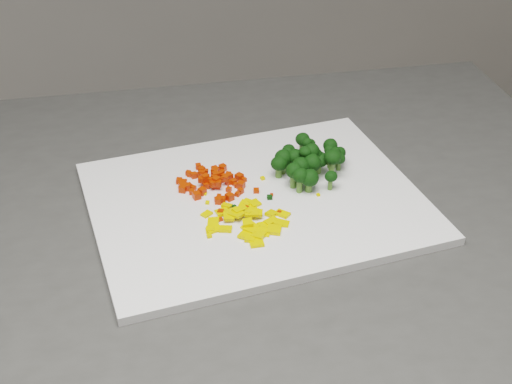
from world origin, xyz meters
name	(u,v)px	position (x,y,z in m)	size (l,w,h in m)	color
cutting_board	(256,202)	(-0.02, 0.57, 0.91)	(0.43, 0.34, 0.01)	white
carrot_pile	(210,176)	(-0.07, 0.63, 0.92)	(0.10, 0.10, 0.03)	red
pepper_pile	(244,218)	(-0.06, 0.53, 0.92)	(0.11, 0.11, 0.02)	yellow
broccoli_pile	(316,156)	(0.08, 0.59, 0.94)	(0.12, 0.12, 0.05)	black
carrot_cube_0	(223,179)	(-0.05, 0.63, 0.91)	(0.01, 0.01, 0.01)	red
carrot_cube_1	(210,180)	(-0.07, 0.62, 0.92)	(0.01, 0.01, 0.01)	red
carrot_cube_2	(222,172)	(-0.04, 0.65, 0.91)	(0.01, 0.01, 0.01)	red
carrot_cube_3	(228,182)	(-0.04, 0.62, 0.91)	(0.01, 0.01, 0.01)	red
carrot_cube_4	(194,175)	(-0.08, 0.65, 0.92)	(0.01, 0.01, 0.01)	red
carrot_cube_5	(206,176)	(-0.07, 0.63, 0.92)	(0.01, 0.01, 0.01)	red
carrot_cube_6	(229,189)	(-0.05, 0.60, 0.91)	(0.01, 0.01, 0.01)	red
carrot_cube_7	(205,178)	(-0.07, 0.63, 0.92)	(0.01, 0.01, 0.01)	red
carrot_cube_8	(211,181)	(-0.06, 0.63, 0.91)	(0.01, 0.01, 0.01)	red
carrot_cube_9	(204,181)	(-0.07, 0.63, 0.92)	(0.01, 0.01, 0.01)	red
carrot_cube_10	(244,180)	(-0.02, 0.61, 0.91)	(0.01, 0.01, 0.01)	red
carrot_cube_11	(217,200)	(-0.07, 0.58, 0.92)	(0.01, 0.01, 0.01)	red
carrot_cube_12	(206,171)	(-0.07, 0.64, 0.92)	(0.01, 0.01, 0.01)	red
carrot_cube_13	(182,184)	(-0.10, 0.64, 0.92)	(0.01, 0.01, 0.01)	red
carrot_cube_14	(187,188)	(-0.10, 0.63, 0.91)	(0.01, 0.01, 0.01)	red
carrot_cube_15	(196,175)	(-0.08, 0.65, 0.91)	(0.01, 0.01, 0.01)	red
carrot_cube_16	(228,175)	(-0.04, 0.63, 0.92)	(0.01, 0.01, 0.01)	red
carrot_cube_17	(197,195)	(-0.09, 0.60, 0.92)	(0.01, 0.01, 0.01)	red
carrot_cube_18	(207,183)	(-0.07, 0.63, 0.92)	(0.01, 0.01, 0.01)	red
carrot_cube_19	(223,167)	(-0.04, 0.65, 0.92)	(0.01, 0.01, 0.01)	red
carrot_cube_20	(188,173)	(-0.08, 0.66, 0.91)	(0.01, 0.01, 0.01)	red
carrot_cube_21	(204,176)	(-0.07, 0.65, 0.92)	(0.01, 0.01, 0.01)	red
carrot_cube_22	(211,180)	(-0.06, 0.63, 0.92)	(0.01, 0.01, 0.01)	red
carrot_cube_23	(241,191)	(-0.04, 0.59, 0.91)	(0.01, 0.01, 0.01)	red
carrot_cube_24	(229,177)	(-0.04, 0.63, 0.92)	(0.01, 0.01, 0.01)	red
carrot_cube_25	(215,182)	(-0.06, 0.63, 0.91)	(0.01, 0.01, 0.01)	red
carrot_cube_26	(214,174)	(-0.05, 0.65, 0.92)	(0.01, 0.01, 0.01)	red
carrot_cube_27	(219,196)	(-0.07, 0.59, 0.91)	(0.01, 0.01, 0.01)	red
carrot_cube_28	(218,185)	(-0.06, 0.62, 0.92)	(0.01, 0.01, 0.01)	red
carrot_cube_29	(216,175)	(-0.06, 0.63, 0.92)	(0.01, 0.01, 0.01)	red
carrot_cube_30	(201,174)	(-0.07, 0.64, 0.92)	(0.01, 0.01, 0.01)	red
carrot_cube_31	(241,185)	(-0.03, 0.60, 0.92)	(0.01, 0.01, 0.01)	red
carrot_cube_32	(223,168)	(-0.04, 0.65, 0.92)	(0.01, 0.01, 0.01)	red
carrot_cube_33	(190,174)	(-0.08, 0.66, 0.91)	(0.01, 0.01, 0.01)	red
carrot_cube_34	(236,185)	(-0.04, 0.61, 0.91)	(0.01, 0.01, 0.01)	red
carrot_cube_35	(189,186)	(-0.10, 0.63, 0.92)	(0.01, 0.01, 0.01)	red
carrot_cube_36	(219,183)	(-0.06, 0.61, 0.92)	(0.01, 0.01, 0.01)	red
carrot_cube_37	(187,187)	(-0.10, 0.63, 0.92)	(0.01, 0.01, 0.01)	red
carrot_cube_38	(230,197)	(-0.06, 0.58, 0.92)	(0.01, 0.01, 0.01)	red
carrot_cube_39	(206,185)	(-0.07, 0.62, 0.92)	(0.01, 0.01, 0.01)	red
carrot_cube_40	(215,172)	(-0.05, 0.64, 0.92)	(0.01, 0.01, 0.01)	red
carrot_cube_41	(216,180)	(-0.06, 0.62, 0.92)	(0.01, 0.01, 0.01)	red
carrot_cube_42	(214,177)	(-0.06, 0.62, 0.92)	(0.01, 0.01, 0.01)	red
carrot_cube_43	(202,191)	(-0.08, 0.61, 0.92)	(0.01, 0.01, 0.01)	red
carrot_cube_44	(202,168)	(-0.06, 0.67, 0.91)	(0.01, 0.01, 0.01)	red
carrot_cube_45	(183,189)	(-0.11, 0.63, 0.92)	(0.01, 0.01, 0.01)	red
carrot_cube_46	(219,174)	(-0.05, 0.64, 0.92)	(0.01, 0.01, 0.01)	red
carrot_cube_47	(215,169)	(-0.05, 0.65, 0.92)	(0.01, 0.01, 0.01)	red
carrot_cube_48	(202,170)	(-0.07, 0.65, 0.92)	(0.01, 0.01, 0.01)	red
carrot_cube_49	(216,175)	(-0.05, 0.64, 0.92)	(0.01, 0.01, 0.01)	red
carrot_cube_50	(184,183)	(-0.10, 0.64, 0.92)	(0.01, 0.01, 0.01)	red
carrot_cube_51	(207,180)	(-0.07, 0.62, 0.92)	(0.01, 0.01, 0.01)	red
carrot_cube_52	(237,194)	(-0.04, 0.59, 0.91)	(0.01, 0.01, 0.01)	red
carrot_cube_53	(183,187)	(-0.10, 0.63, 0.92)	(0.01, 0.01, 0.01)	red
carrot_cube_54	(212,182)	(-0.06, 0.63, 0.92)	(0.01, 0.01, 0.01)	red
carrot_cube_55	(222,175)	(-0.04, 0.64, 0.91)	(0.01, 0.01, 0.01)	red
carrot_cube_56	(239,177)	(-0.02, 0.62, 0.92)	(0.01, 0.01, 0.01)	red
carrot_cube_57	(201,180)	(-0.08, 0.63, 0.92)	(0.01, 0.01, 0.01)	red
carrot_cube_58	(233,182)	(-0.04, 0.61, 0.92)	(0.01, 0.01, 0.01)	red
carrot_cube_59	(226,178)	(-0.05, 0.62, 0.92)	(0.01, 0.01, 0.01)	red
carrot_cube_60	(223,199)	(-0.07, 0.58, 0.92)	(0.01, 0.01, 0.01)	red
carrot_cube_61	(202,173)	(-0.07, 0.64, 0.92)	(0.01, 0.01, 0.01)	red
carrot_cube_62	(179,181)	(-0.10, 0.65, 0.92)	(0.01, 0.01, 0.01)	red
carrot_cube_63	(213,184)	(-0.07, 0.61, 0.92)	(0.01, 0.01, 0.01)	red
carrot_cube_64	(193,188)	(-0.09, 0.62, 0.91)	(0.01, 0.01, 0.01)	red
carrot_cube_65	(219,201)	(-0.07, 0.58, 0.92)	(0.01, 0.01, 0.01)	red
carrot_cube_66	(210,181)	(-0.06, 0.63, 0.92)	(0.01, 0.01, 0.01)	red
carrot_cube_67	(198,166)	(-0.07, 0.67, 0.92)	(0.01, 0.01, 0.01)	red
carrot_cube_68	(192,192)	(-0.10, 0.62, 0.91)	(0.01, 0.01, 0.01)	red
pepper_chunk_0	(233,212)	(-0.06, 0.55, 0.91)	(0.02, 0.01, 0.00)	yellow
pepper_chunk_1	(250,238)	(-0.07, 0.49, 0.91)	(0.01, 0.01, 0.00)	yellow
pepper_chunk_2	(251,229)	(-0.06, 0.51, 0.91)	(0.02, 0.02, 0.00)	yellow
pepper_chunk_3	(249,212)	(-0.05, 0.54, 0.92)	(0.01, 0.01, 0.00)	yellow
pepper_chunk_4	(282,223)	(-0.02, 0.50, 0.91)	(0.02, 0.01, 0.00)	yellow
pepper_chunk_5	(271,221)	(-0.03, 0.51, 0.91)	(0.02, 0.01, 0.00)	yellow
pepper_chunk_6	(210,229)	(-0.10, 0.53, 0.91)	(0.01, 0.01, 0.00)	yellow
pepper_chunk_7	(240,210)	(-0.06, 0.55, 0.92)	(0.02, 0.01, 0.00)	yellow
pepper_chunk_8	(229,217)	(-0.08, 0.54, 0.92)	(0.01, 0.01, 0.00)	yellow
pepper_chunk_9	(237,214)	(-0.06, 0.54, 0.92)	(0.02, 0.02, 0.00)	yellow
pepper_chunk_10	(222,212)	(-0.08, 0.56, 0.91)	(0.02, 0.02, 0.00)	yellow
pepper_chunk_11	(264,225)	(-0.04, 0.51, 0.91)	(0.01, 0.02, 0.00)	yellow
pepper_chunk_12	(252,209)	(-0.04, 0.55, 0.91)	(0.01, 0.01, 0.00)	yellow
pepper_chunk_13	(250,227)	(-0.06, 0.51, 0.91)	(0.02, 0.02, 0.00)	yellow
pepper_chunk_14	(225,229)	(-0.09, 0.52, 0.91)	(0.01, 0.02, 0.00)	yellow
pepper_chunk_15	(263,232)	(-0.05, 0.50, 0.91)	(0.02, 0.02, 0.00)	yellow
pepper_chunk_16	(213,222)	(-0.10, 0.54, 0.91)	(0.01, 0.02, 0.00)	yellow
pepper_chunk_17	(246,204)	(-0.04, 0.56, 0.91)	(0.02, 0.01, 0.00)	yellow
pepper_chunk_18	(272,213)	(-0.02, 0.53, 0.91)	(0.01, 0.01, 0.00)	yellow
pepper_chunk_19	(255,213)	(-0.04, 0.53, 0.92)	(0.02, 0.01, 0.00)	yellow
pepper_chunk_20	(255,203)	(-0.03, 0.56, 0.91)	(0.01, 0.01, 0.00)	yellow
pepper_chunk_21	(246,235)	(-0.07, 0.50, 0.91)	(0.02, 0.02, 0.00)	yellow
pepper_chunk_22	(257,243)	(-0.06, 0.48, 0.91)	(0.02, 0.02, 0.00)	yellow
pepper_chunk_23	(282,214)	(-0.01, 0.52, 0.91)	(0.02, 0.01, 0.00)	yellow
pepper_chunk_24	(207,214)	(-0.10, 0.56, 0.91)	(0.01, 0.01, 0.00)	yellow
pepper_chunk_25	(227,206)	(-0.07, 0.57, 0.91)	(0.01, 0.01, 0.00)	yellow
pepper_chunk_26	(247,203)	(-0.04, 0.56, 0.91)	(0.01, 0.01, 0.00)	yellow
pepper_chunk_27	(274,230)	(-0.03, 0.49, 0.91)	(0.02, 0.02, 0.00)	yellow
pepper_chunk_28	(252,213)	(-0.05, 0.53, 0.92)	(0.02, 0.02, 0.00)	yellow
pepper_chunk_29	(248,223)	(-0.06, 0.52, 0.92)	(0.01, 0.01, 0.00)	yellow
pepper_chunk_30	(259,235)	(-0.05, 0.49, 0.91)	(0.02, 0.02, 0.00)	yellow
pepper_chunk_31	(214,229)	(-0.10, 0.53, 0.91)	(0.02, 0.01, 0.00)	yellow
pepper_chunk_32	(256,233)	(-0.06, 0.50, 0.91)	(0.02, 0.01, 0.00)	yellow
broccoli_floret_0	(302,145)	(0.09, 0.65, 0.93)	(0.03, 0.03, 0.03)	black
broccoli_floret_1	(307,148)	(0.08, 0.62, 0.94)	(0.02, 0.02, 0.03)	black
broccoli_floret_2	(309,181)	(0.05, 0.56, 0.93)	(0.03, 0.03, 0.03)	black
broccoli_floret_3	(330,181)	(0.08, 0.55, 0.93)	(0.02, 0.02, 0.03)	black
broccoli_floret_4	(294,161)	(0.05, 0.61, 0.93)	(0.03, 0.03, 0.04)	black
broccoli_floret_5	(305,157)	(0.06, 0.59, 0.94)	(0.02, 0.02, 0.03)	black
broccoli_floret_6	(315,158)	(0.08, 0.59, 0.94)	(0.02, 0.02, 0.03)	black
broccoli_floret_7	(292,175)	(0.04, 0.58, 0.92)	(0.02, 0.02, 0.03)	black
broccoli_floret_8	(311,168)	(0.07, 0.58, 0.93)	(0.03, 0.03, 0.04)	black
broccoli_floret_9	(310,147)	(0.10, 0.64, 0.92)	(0.02, 0.02, 0.02)	black
broccoli_floret_10	(335,158)	(0.11, 0.60, 0.93)	(0.02, 0.02, 0.03)	black
broccoli_floret_11	(279,167)	(0.03, 0.61, 0.93)	(0.03, 0.03, 0.03)	black
broccoli_floret_12	(300,181)	(0.04, 0.56, 0.93)	(0.03, 0.03, 0.03)	black
broccoli_floret_13	(309,168)	(0.07, 0.59, 0.92)	(0.02, 0.02, 0.02)	black
broccoli_floret_14	(288,154)	(0.06, 0.63, 0.93)	(0.02, 0.02, 0.03)	black
broccoli_floret_15	(294,162)	(0.06, 0.61, 0.93)	(0.02, 0.02, 0.03)	black
broccoli_floret_16	(339,157)	(0.12, 0.60, 0.93)	(0.03, 0.03, 0.03)	black
broccoli_floret_17	(329,156)	(0.11, 0.60, 0.93)	(0.02, 0.02, 0.03)	black
broccoli_floret_18	(293,176)	(0.04, 0.57, 0.93)	(0.03, 0.03, 0.04)	black
broccoli_floret_19	(330,159)	(0.09, 0.58, 0.94)	(0.02, 0.02, 0.03)	black
broccoli_floret_20	(339,162)	(0.11, 0.59, 0.92)	(0.02, 0.02, 0.02)	black
broccoli_floret_21	(287,159)	(0.05, 0.62, 0.93)	(0.03, 0.03, 0.03)	black
broccoli_floret_22	(330,151)	(0.11, 0.61, 0.93)	(0.03, 0.03, 0.03)	black
broccoli_floret_23	(291,159)	(0.05, 0.62, 0.93)	(0.03, 0.03, 0.03)	black
broccoli_floret_24	(311,157)	(0.07, 0.60, 0.94)	(0.03, 0.03, 0.03)	black
broccoli_floret_25	(332,160)	(0.09, 0.57, 0.94)	(0.03, 0.03, 0.03)	black
broccoli_floret_26	(318,163)	(0.08, 0.59, 0.93)	(0.03, 0.03, 0.03)	black
broccoli_floret_27	(300,171)	(0.05, 0.58, 0.93)	(0.03, 0.03, 0.04)	black
broccoli_floret_28	(283,162)	(0.04, 0.61, 0.93)	(0.03, 0.03, 0.04)	black
stray_bit_0	(270,197)	(-0.01, 0.56, 0.91)	(0.01, 0.01, 0.00)	black
stray_bit_1	(318,195)	(0.06, 0.54, 0.91)	(0.00, 0.00, 0.00)	yellow
stray_bit_2	(234,207)	(-0.06, 0.56, 0.91)	(0.00, 0.00, 0.00)	black
stray_bit_3	(256,191)	(-0.02, 0.58, 0.91)	(0.01, 0.01, 0.01)	red
stray_bit_4	(247,208)	(-0.04, 0.55, 0.91)	(0.01, 0.01, 0.00)	red
stray_bit_5	(207,203)	(-0.09, 0.59, 0.91)	(0.01, 0.01, 0.00)	yellow
stray_bit_6	(221,212)	(-0.08, 0.56, 0.91)	(0.01, 0.01, 0.01)	red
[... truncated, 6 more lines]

